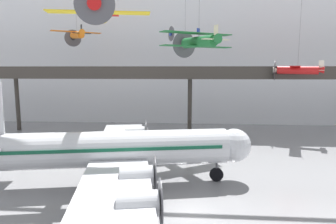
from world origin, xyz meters
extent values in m
plane|color=gray|center=(0.00, 0.00, 0.00)|extent=(260.00, 260.00, 0.00)
cube|color=silver|center=(0.00, 38.89, 12.85)|extent=(140.00, 3.00, 25.69)
cube|color=#38332D|center=(0.00, 27.99, 9.59)|extent=(110.00, 3.20, 0.90)
cube|color=#38332D|center=(0.00, 26.45, 10.59)|extent=(110.00, 0.12, 1.10)
cylinder|color=#38332D|center=(-30.25, 28.95, 4.57)|extent=(0.70, 0.70, 9.14)
cylinder|color=#38332D|center=(0.00, 28.95, 4.57)|extent=(0.70, 0.70, 9.14)
cylinder|color=silver|center=(-7.06, 4.79, 3.50)|extent=(21.54, 7.25, 3.27)
sphere|color=silver|center=(4.30, 6.99, 3.50)|extent=(3.20, 3.20, 3.20)
cube|color=#0F4C33|center=(-7.06, 4.79, 3.82)|extent=(20.09, 7.03, 0.29)
cube|color=silver|center=(-7.93, 13.23, 2.76)|extent=(7.45, 14.32, 0.28)
cube|color=silver|center=(-4.72, -3.36, 2.76)|extent=(7.45, 14.32, 0.28)
cylinder|color=silver|center=(-5.90, 10.56, 2.81)|extent=(2.73, 2.01, 1.57)
cylinder|color=#4C4C51|center=(-4.56, 10.82, 2.81)|extent=(0.62, 2.94, 2.98)
cylinder|color=silver|center=(-6.78, 15.11, 2.81)|extent=(2.73, 2.01, 1.57)
cylinder|color=#4C4C51|center=(-5.44, 15.37, 2.81)|extent=(0.62, 2.94, 2.98)
cylinder|color=silver|center=(-3.83, -0.14, 2.81)|extent=(2.73, 2.01, 1.57)
cylinder|color=#4C4C51|center=(-2.50, 0.12, 2.81)|extent=(0.62, 2.94, 2.98)
cylinder|color=silver|center=(-2.95, -4.68, 2.81)|extent=(2.73, 2.01, 1.57)
cylinder|color=#4C4C51|center=(-1.62, -4.43, 2.81)|extent=(0.62, 2.94, 2.98)
cylinder|color=#4C4C51|center=(2.67, 6.67, 1.26)|extent=(0.20, 0.20, 1.21)
cylinder|color=black|center=(2.67, 6.67, 0.65)|extent=(1.35, 0.62, 1.30)
cylinder|color=#4C4C51|center=(-7.31, 7.40, 1.26)|extent=(0.20, 0.20, 1.21)
cylinder|color=black|center=(-7.31, 7.40, 0.65)|extent=(1.35, 0.62, 1.30)
cylinder|color=#4C4C51|center=(-6.32, 2.27, 1.26)|extent=(0.20, 0.20, 1.21)
cylinder|color=black|center=(-6.32, 2.27, 0.65)|extent=(1.35, 0.62, 1.30)
cylinder|color=#1E6B33|center=(1.03, 15.77, 13.95)|extent=(4.38, 6.04, 1.45)
cone|color=beige|center=(-0.68, 18.57, 13.87)|extent=(1.54, 1.49, 1.17)
cylinder|color=#4C4C51|center=(-0.80, 18.77, 13.86)|extent=(2.90, 1.79, 3.37)
cone|color=#1E6B33|center=(2.62, 13.17, 14.02)|extent=(1.83, 2.03, 1.14)
cube|color=#1E6B33|center=(0.83, 16.10, 14.99)|extent=(8.87, 6.23, 0.10)
cube|color=#1E6B33|center=(0.83, 16.10, 13.43)|extent=(8.87, 6.23, 0.10)
cube|color=beige|center=(2.82, 12.84, 14.73)|extent=(0.45, 0.68, 1.56)
cube|color=beige|center=(2.82, 12.84, 13.95)|extent=(3.28, 2.41, 0.06)
cylinder|color=slate|center=(1.03, 15.77, 17.93)|extent=(0.04, 0.04, 6.67)
cylinder|color=yellow|center=(-8.43, 6.96, 16.23)|extent=(2.46, 6.39, 1.79)
cone|color=red|center=(-7.81, 3.78, 15.96)|extent=(1.33, 1.23, 1.15)
cylinder|color=#4C4C51|center=(-7.76, 3.56, 15.94)|extent=(3.28, 0.68, 3.33)
cone|color=yellow|center=(-9.01, 9.92, 16.48)|extent=(1.40, 1.92, 1.22)
cube|color=yellow|center=(-8.36, 6.59, 15.85)|extent=(9.46, 3.27, 0.10)
cube|color=red|center=(-9.08, 10.29, 17.00)|extent=(0.20, 0.75, 1.54)
cube|color=red|center=(-9.08, 10.29, 16.23)|extent=(3.41, 1.38, 0.06)
cylinder|color=red|center=(16.02, 25.16, 10.55)|extent=(5.81, 2.95, 1.24)
cone|color=silver|center=(13.17, 26.12, 10.53)|extent=(1.24, 1.31, 1.07)
cylinder|color=#4C4C51|center=(12.97, 26.18, 10.53)|extent=(1.02, 2.94, 3.08)
cone|color=red|center=(18.66, 24.27, 10.58)|extent=(1.79, 1.45, 1.02)
cube|color=red|center=(15.68, 25.27, 11.12)|extent=(4.08, 8.65, 0.10)
cube|color=silver|center=(18.99, 24.16, 11.27)|extent=(0.68, 0.28, 1.42)
cube|color=silver|center=(18.99, 24.16, 10.55)|extent=(1.65, 3.15, 0.06)
cylinder|color=slate|center=(16.02, 25.16, 16.12)|extent=(0.04, 0.04, 9.95)
cylinder|color=silver|center=(-0.82, 26.96, 16.12)|extent=(4.17, 2.71, 0.89)
cone|color=navy|center=(-2.80, 25.95, 16.11)|extent=(0.99, 1.02, 0.79)
cylinder|color=#4C4C51|center=(-2.94, 25.88, 16.11)|extent=(1.07, 2.05, 2.28)
cone|color=silver|center=(1.02, 27.90, 16.13)|extent=(1.35, 1.18, 0.75)
cube|color=silver|center=(-1.05, 26.84, 15.86)|extent=(3.83, 6.17, 0.10)
cube|color=navy|center=(1.25, 28.02, 16.65)|extent=(0.49, 0.29, 1.05)
cube|color=navy|center=(1.25, 28.02, 16.12)|extent=(1.50, 2.27, 0.06)
cylinder|color=slate|center=(-0.82, 26.96, 18.95)|extent=(0.04, 0.04, 4.79)
cylinder|color=orange|center=(-18.90, 28.70, 16.34)|extent=(4.02, 5.16, 1.54)
cone|color=black|center=(-20.50, 31.04, 16.11)|extent=(1.34, 1.31, 1.01)
cylinder|color=#4C4C51|center=(-20.61, 31.21, 16.10)|extent=(2.43, 1.68, 2.92)
cone|color=orange|center=(-17.41, 26.52, 16.54)|extent=(1.65, 1.80, 1.06)
cube|color=orange|center=(-19.08, 28.97, 16.87)|extent=(7.51, 5.70, 0.10)
cube|color=black|center=(-17.22, 26.24, 17.01)|extent=(0.42, 0.58, 1.35)
cube|color=black|center=(-17.22, 26.24, 16.34)|extent=(2.78, 2.19, 0.06)
cylinder|color=slate|center=(-18.90, 28.70, 19.12)|extent=(0.04, 0.04, 4.45)
camera|label=1|loc=(0.09, -21.22, 10.70)|focal=32.00mm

